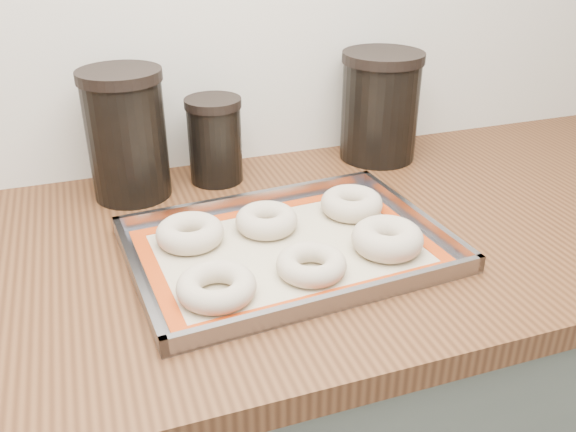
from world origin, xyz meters
name	(u,v)px	position (x,y,z in m)	size (l,w,h in m)	color
countertop	(312,240)	(0.00, 1.68, 0.88)	(3.06, 0.68, 0.04)	#5A341B
baking_tray	(288,247)	(-0.06, 1.62, 0.91)	(0.48, 0.36, 0.03)	gray
baking_mat	(288,249)	(-0.06, 1.62, 0.90)	(0.44, 0.32, 0.00)	#C6B793
bagel_front_left	(216,287)	(-0.19, 1.54, 0.92)	(0.11, 0.11, 0.03)	#BEAD93
bagel_front_mid	(311,264)	(-0.05, 1.55, 0.92)	(0.10, 0.10, 0.03)	#BEAD93
bagel_front_right	(387,239)	(0.08, 1.57, 0.92)	(0.11, 0.11, 0.04)	#BEAD93
bagel_back_left	(190,233)	(-0.19, 1.69, 0.92)	(0.10, 0.10, 0.04)	#BEAD93
bagel_back_mid	(267,220)	(-0.07, 1.69, 0.92)	(0.10, 0.10, 0.03)	#BEAD93
bagel_back_right	(352,203)	(0.08, 1.70, 0.92)	(0.10, 0.10, 0.04)	#BEAD93
canister_left	(127,134)	(-0.25, 1.90, 1.01)	(0.14, 0.14, 0.22)	black
canister_mid	(215,140)	(-0.10, 1.91, 0.98)	(0.10, 0.10, 0.16)	black
canister_right	(380,106)	(0.24, 1.92, 1.01)	(0.16, 0.16, 0.21)	black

